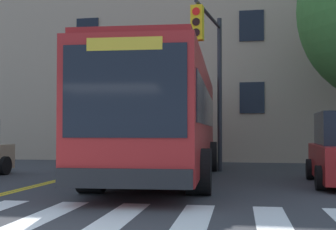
% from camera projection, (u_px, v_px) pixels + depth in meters
% --- Properties ---
extents(crosswalk, '(13.20, 3.53, 0.01)m').
position_uv_depth(crosswalk, '(117.00, 218.00, 7.69)').
color(crosswalk, white).
rests_on(crosswalk, ground).
extents(lane_line_yellow_inner, '(0.12, 36.00, 0.01)m').
position_uv_depth(lane_line_yellow_inner, '(135.00, 161.00, 22.09)').
color(lane_line_yellow_inner, gold).
rests_on(lane_line_yellow_inner, ground).
extents(lane_line_yellow_outer, '(0.12, 36.00, 0.01)m').
position_uv_depth(lane_line_yellow_outer, '(138.00, 161.00, 22.06)').
color(lane_line_yellow_outer, gold).
rests_on(lane_line_yellow_outer, ground).
extents(city_bus, '(3.50, 11.58, 3.41)m').
position_uv_depth(city_bus, '(165.00, 117.00, 14.10)').
color(city_bus, '#B22323').
rests_on(city_bus, ground).
extents(car_black_behind_bus, '(2.49, 5.04, 2.15)m').
position_uv_depth(car_black_behind_bus, '(197.00, 138.00, 24.48)').
color(car_black_behind_bus, black).
rests_on(car_black_behind_bus, ground).
extents(traffic_light_overhead, '(0.61, 3.66, 5.43)m').
position_uv_depth(traffic_light_overhead, '(211.00, 60.00, 15.15)').
color(traffic_light_overhead, '#28282D').
rests_on(traffic_light_overhead, ground).
extents(building_facade, '(39.07, 9.44, 11.63)m').
position_uv_depth(building_facade, '(253.00, 51.00, 25.63)').
color(building_facade, tan).
rests_on(building_facade, ground).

